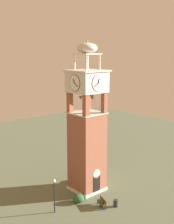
{
  "coord_description": "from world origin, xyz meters",
  "views": [
    {
      "loc": [
        -22.94,
        -25.72,
        16.67
      ],
      "look_at": [
        0.0,
        0.0,
        9.7
      ],
      "focal_mm": 48.29,
      "sensor_mm": 36.0,
      "label": 1
    }
  ],
  "objects": [
    {
      "name": "shrub_left_of_tower",
      "position": [
        -1.54,
        -4.26,
        0.45
      ],
      "size": [
        0.78,
        0.78,
        0.9
      ],
      "primitive_type": "ellipsoid",
      "color": "#28562D",
      "rests_on": "ground"
    },
    {
      "name": "shrub_behind_bench",
      "position": [
        -2.92,
        -1.81,
        0.46
      ],
      "size": [
        1.29,
        1.29,
        0.91
      ],
      "primitive_type": "ellipsoid",
      "color": "#28562D",
      "rests_on": "ground"
    },
    {
      "name": "ground",
      "position": [
        0.0,
        0.0,
        0.0
      ],
      "size": [
        80.0,
        80.0,
        0.0
      ],
      "primitive_type": "plane",
      "color": "#5B664C"
    },
    {
      "name": "park_bench",
      "position": [
        -1.59,
        -4.26,
        0.48
      ],
      "size": [
        0.96,
        1.65,
        0.95
      ],
      "color": "brown",
      "rests_on": "ground"
    },
    {
      "name": "trash_bin",
      "position": [
        -0.5,
        -5.26,
        0.4
      ],
      "size": [
        0.52,
        0.52,
        0.8
      ],
      "primitive_type": "cylinder",
      "color": "#2D2D33",
      "rests_on": "ground"
    },
    {
      "name": "clock_tower",
      "position": [
        0.0,
        -0.0,
        7.26
      ],
      "size": [
        4.0,
        4.0,
        17.86
      ],
      "color": "#93543D",
      "rests_on": "ground"
    },
    {
      "name": "lamp_post",
      "position": [
        -6.16,
        -1.79,
        2.58
      ],
      "size": [
        0.36,
        0.36,
        3.7
      ],
      "color": "black",
      "rests_on": "ground"
    },
    {
      "name": "shrub_near_entry",
      "position": [
        1.24,
        2.16,
        0.52
      ],
      "size": [
        1.26,
        1.26,
        1.03
      ],
      "primitive_type": "ellipsoid",
      "color": "#28562D",
      "rests_on": "ground"
    }
  ]
}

